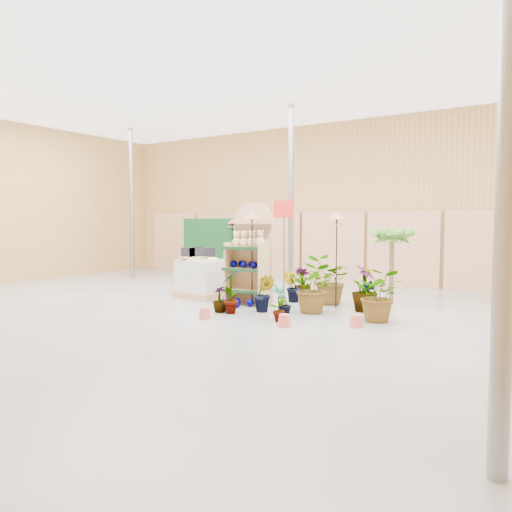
{
  "coord_description": "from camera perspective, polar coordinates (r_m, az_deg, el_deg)",
  "views": [
    {
      "loc": [
        5.91,
        -7.08,
        1.72
      ],
      "look_at": [
        0.3,
        1.5,
        1.0
      ],
      "focal_mm": 35.0,
      "sensor_mm": 36.0,
      "label": 1
    }
  ],
  "objects": [
    {
      "name": "potted_plant_3",
      "position": [
        9.72,
        12.3,
        -3.62
      ],
      "size": [
        0.58,
        0.58,
        0.89
      ],
      "primitive_type": "imported",
      "rotation": [
        0.0,
        0.0,
        1.76
      ],
      "color": "#3F8325",
      "rests_on": "ground"
    },
    {
      "name": "potted_plant_10",
      "position": [
        8.79,
        13.93,
        -4.31
      ],
      "size": [
        0.94,
        0.84,
        0.93
      ],
      "primitive_type": "imported",
      "rotation": [
        0.0,
        0.0,
        0.15
      ],
      "color": "#3F8325",
      "rests_on": "ground"
    },
    {
      "name": "potted_plant_11",
      "position": [
        11.16,
        5.36,
        -3.06
      ],
      "size": [
        0.45,
        0.45,
        0.7
      ],
      "primitive_type": "imported",
      "rotation": [
        0.0,
        0.0,
        3.31
      ],
      "color": "#3F8325",
      "rests_on": "ground"
    },
    {
      "name": "potted_plant_5",
      "position": [
        10.63,
        4.1,
        -3.49
      ],
      "size": [
        0.46,
        0.43,
        0.67
      ],
      "primitive_type": "imported",
      "rotation": [
        0.0,
        0.0,
        3.59
      ],
      "color": "#3F8325",
      "rests_on": "ground"
    },
    {
      "name": "potted_plant_7",
      "position": [
        9.47,
        -4.12,
        -4.91
      ],
      "size": [
        0.32,
        0.32,
        0.51
      ],
      "primitive_type": "imported",
      "rotation": [
        0.0,
        0.0,
        4.57
      ],
      "color": "#3F8325",
      "rests_on": "ground"
    },
    {
      "name": "display_shelf",
      "position": [
        10.37,
        -0.59,
        -0.17
      ],
      "size": [
        0.95,
        0.67,
        2.11
      ],
      "rotation": [
        0.0,
        0.0,
        0.13
      ],
      "color": "tan",
      "rests_on": "ground"
    },
    {
      "name": "gazing_balls_shelf",
      "position": [
        10.28,
        -0.96,
        -0.96
      ],
      "size": [
        0.77,
        0.26,
        0.15
      ],
      "color": "#00005C",
      "rests_on": "display_shelf"
    },
    {
      "name": "potted_plant_9",
      "position": [
        8.8,
        3.12,
        -5.45
      ],
      "size": [
        0.32,
        0.36,
        0.55
      ],
      "primitive_type": "imported",
      "rotation": [
        0.0,
        0.0,
        4.42
      ],
      "color": "#3F8325",
      "rests_on": "ground"
    },
    {
      "name": "trellis_stock",
      "position": [
        15.68,
        -5.14,
        1.0
      ],
      "size": [
        2.0,
        0.3,
        1.8
      ],
      "primitive_type": "cube",
      "color": "#0F431D",
      "rests_on": "ground"
    },
    {
      "name": "potted_plant_6",
      "position": [
        10.4,
        8.23,
        -2.74
      ],
      "size": [
        1.2,
        1.18,
        1.01
      ],
      "primitive_type": "imported",
      "rotation": [
        0.0,
        0.0,
        3.81
      ],
      "color": "#3F8325",
      "rests_on": "ground"
    },
    {
      "name": "palm",
      "position": [
        10.76,
        15.29,
        2.29
      ],
      "size": [
        0.7,
        0.7,
        1.67
      ],
      "color": "brown",
      "rests_on": "ground"
    },
    {
      "name": "bird_table_front",
      "position": [
        10.04,
        -0.46,
        4.3
      ],
      "size": [
        0.34,
        0.34,
        1.91
      ],
      "color": "black",
      "rests_on": "ground"
    },
    {
      "name": "gazing_balls_floor",
      "position": [
        10.09,
        -2.2,
        -5.37
      ],
      "size": [
        0.63,
        0.39,
        0.15
      ],
      "color": "#00005C",
      "rests_on": "ground"
    },
    {
      "name": "bird_table_right",
      "position": [
        9.88,
        9.22,
        4.2
      ],
      "size": [
        0.34,
        0.34,
        1.9
      ],
      "color": "black",
      "rests_on": "ground"
    },
    {
      "name": "room",
      "position": [
        9.96,
        -3.33,
        6.85
      ],
      "size": [
        15.2,
        12.1,
        4.7
      ],
      "color": "gray",
      "rests_on": "ground"
    },
    {
      "name": "potted_plant_2",
      "position": [
        9.4,
        6.64,
        -3.58
      ],
      "size": [
        0.98,
        0.89,
        0.96
      ],
      "primitive_type": "imported",
      "rotation": [
        0.0,
        0.0,
        0.18
      ],
      "color": "#3F8325",
      "rests_on": "ground"
    },
    {
      "name": "potted_plant_0",
      "position": [
        9.31,
        -2.89,
        -3.9
      ],
      "size": [
        0.43,
        0.53,
        0.88
      ],
      "primitive_type": "imported",
      "rotation": [
        0.0,
        0.0,
        5.01
      ],
      "color": "#3F8325",
      "rests_on": "ground"
    },
    {
      "name": "potted_plant_1",
      "position": [
        9.44,
        0.94,
        -4.28
      ],
      "size": [
        0.48,
        0.44,
        0.72
      ],
      "primitive_type": "imported",
      "rotation": [
        0.0,
        0.0,
        0.38
      ],
      "color": "#3F8325",
      "rests_on": "ground"
    },
    {
      "name": "teddy_bears",
      "position": [
        10.25,
        -0.77,
        1.85
      ],
      "size": [
        0.78,
        0.21,
        0.33
      ],
      "color": "beige",
      "rests_on": "display_shelf"
    },
    {
      "name": "charcoal_planters",
      "position": [
        13.72,
        -6.62,
        -1.12
      ],
      "size": [
        0.8,
        0.5,
        1.0
      ],
      "color": "black",
      "rests_on": "ground"
    },
    {
      "name": "bird_table_back",
      "position": [
        14.85,
        -2.66,
        3.78
      ],
      "size": [
        0.34,
        0.34,
        1.79
      ],
      "color": "black",
      "rests_on": "ground"
    },
    {
      "name": "pallet_stack",
      "position": [
        11.38,
        -5.9,
        -2.54
      ],
      "size": [
        1.35,
        1.19,
        0.88
      ],
      "rotation": [
        0.0,
        0.0,
        -0.18
      ],
      "color": "tan",
      "rests_on": "ground"
    },
    {
      "name": "potted_plant_8",
      "position": [
        8.54,
        2.6,
        -5.36
      ],
      "size": [
        0.25,
        0.36,
        0.66
      ],
      "primitive_type": "imported",
      "rotation": [
        0.0,
        0.0,
        1.51
      ],
      "color": "#3F8325",
      "rests_on": "ground"
    },
    {
      "name": "offer_sign",
      "position": [
        11.62,
        3.17,
        3.27
      ],
      "size": [
        0.5,
        0.08,
        2.2
      ],
      "color": "gray",
      "rests_on": "ground"
    },
    {
      "name": "potted_plant_4",
      "position": [
        9.62,
        12.83,
        -4.5
      ],
      "size": [
        0.4,
        0.38,
        0.62
      ],
      "primitive_type": "imported",
      "rotation": [
        0.0,
        0.0,
        3.79
      ],
      "color": "#3F8325",
      "rests_on": "ground"
    }
  ]
}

